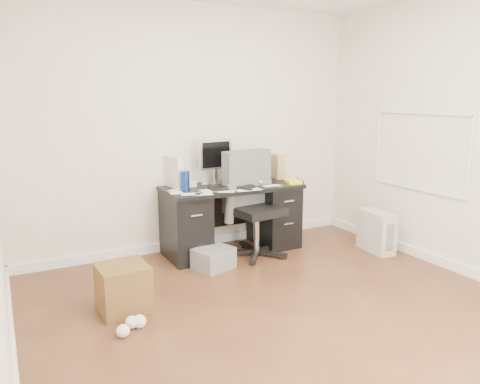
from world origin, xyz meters
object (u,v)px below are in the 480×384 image
at_px(wicker_basket, 123,288).
at_px(keyboard, 232,187).
at_px(desk, 232,216).
at_px(lcd_monitor, 215,162).
at_px(office_chair, 257,205).
at_px(pc_tower, 376,231).

bearing_deg(wicker_basket, keyboard, 29.38).
relative_size(desk, keyboard, 3.07).
bearing_deg(keyboard, lcd_monitor, 101.93).
bearing_deg(office_chair, wicker_basket, -166.06).
relative_size(lcd_monitor, keyboard, 1.04).
height_order(keyboard, office_chair, office_chair).
bearing_deg(office_chair, desk, 114.18).
relative_size(keyboard, office_chair, 0.43).
bearing_deg(keyboard, desk, 66.00).
relative_size(desk, office_chair, 1.32).
distance_m(desk, lcd_monitor, 0.64).
xyz_separation_m(keyboard, office_chair, (0.24, -0.11, -0.19)).
xyz_separation_m(desk, pc_tower, (1.43, -0.77, -0.17)).
height_order(office_chair, wicker_basket, office_chair).
relative_size(lcd_monitor, pc_tower, 1.11).
distance_m(keyboard, pc_tower, 1.71).
distance_m(desk, pc_tower, 1.63).
relative_size(desk, pc_tower, 3.27).
bearing_deg(office_chair, lcd_monitor, 116.85).
bearing_deg(lcd_monitor, keyboard, -89.29).
height_order(desk, office_chair, office_chair).
distance_m(office_chair, wicker_basket, 1.79).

